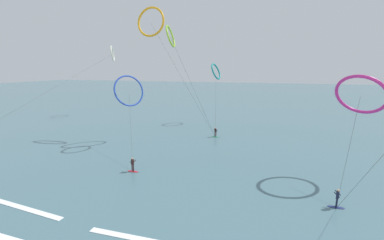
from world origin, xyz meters
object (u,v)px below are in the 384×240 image
surfer_emerald (215,133)px  kite_amber (151,22)px  kite_magenta (361,95)px  surfer_navy (337,200)px  kite_lime (171,37)px  kite_cobalt (129,91)px  kite_ivory (112,54)px  surfer_crimson (133,165)px  kite_teal (216,72)px

surfer_emerald → kite_amber: bearing=-136.3°
kite_magenta → kite_amber: kite_amber is taller
surfer_navy → kite_lime: bearing=-102.4°
surfer_navy → kite_magenta: size_ratio=0.15×
surfer_navy → kite_cobalt: size_ratio=0.13×
kite_ivory → kite_lime: bearing=-156.2°
kite_magenta → kite_ivory: bearing=5.9°
kite_cobalt → kite_magenta: kite_magenta is taller
surfer_crimson → kite_lime: (-0.02, 12.44, 15.58)m
kite_lime → kite_teal: kite_lime is taller
surfer_navy → kite_cobalt: 30.64m
surfer_navy → kite_lime: (-20.49, 13.94, 15.58)m
kite_amber → kite_ivory: kite_amber is taller
kite_lime → kite_amber: size_ratio=0.83×
surfer_emerald → surfer_navy: same height
surfer_navy → kite_ivory: kite_ivory is taller
surfer_navy → kite_ivory: size_ratio=0.04×
kite_magenta → kite_teal: size_ratio=0.79×
surfer_navy → kite_lime: size_ratio=0.09×
surfer_emerald → kite_ivory: 35.62m
surfer_navy → kite_ivory: bearing=-104.9°
surfer_crimson → kite_magenta: bearing=-141.6°
kite_ivory → surfer_crimson: bearing=-170.7°
surfer_emerald → surfer_navy: size_ratio=1.00×
surfer_crimson → kite_lime: size_ratio=0.09×
kite_cobalt → kite_teal: bearing=2.9°
kite_amber → surfer_navy: bearing=-31.5°
surfer_emerald → kite_lime: kite_lime is taller
surfer_crimson → kite_lime: kite_lime is taller
kite_magenta → kite_ivory: kite_ivory is taller
kite_cobalt → kite_magenta: size_ratio=1.19×
kite_ivory → kite_magenta: bearing=-146.1°
kite_lime → kite_ivory: (-23.17, 18.62, -1.07)m
kite_lime → kite_magenta: kite_lime is taller
surfer_crimson → kite_amber: (-4.65, 15.43, 18.39)m
kite_cobalt → kite_ivory: 27.13m
kite_cobalt → kite_amber: kite_amber is taller
surfer_crimson → kite_magenta: kite_magenta is taller
surfer_emerald → kite_cobalt: (-12.75, -6.25, 7.46)m
surfer_emerald → kite_amber: 21.39m
kite_ivory → surfer_emerald: bearing=-143.0°
surfer_navy → surfer_crimson: size_ratio=1.00×
kite_cobalt → kite_amber: size_ratio=0.62×
kite_lime → surfer_emerald: bearing=-60.9°
kite_magenta → kite_ivory: (-46.57, 25.44, 6.25)m
kite_lime → kite_ivory: 29.74m
surfer_navy → kite_lime: kite_lime is taller
surfer_navy → kite_amber: kite_amber is taller
surfer_crimson → kite_teal: 31.19m
surfer_emerald → kite_ivory: bearing=-170.3°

